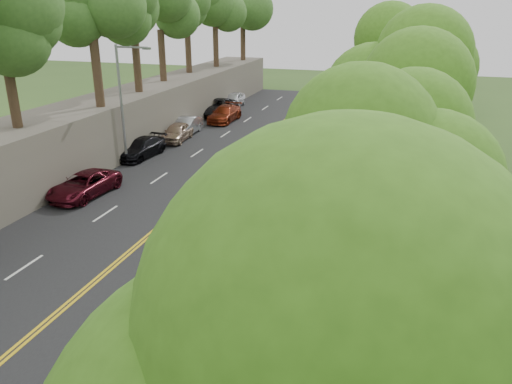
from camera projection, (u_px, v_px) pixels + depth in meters
name	position (u px, v px, depth m)	size (l,w,h in m)	color
ground	(181.00, 296.00, 18.93)	(140.00, 140.00, 0.00)	#33511E
road	(204.00, 167.00, 33.83)	(11.20, 66.00, 0.04)	black
sidewalk	(320.00, 179.00, 31.61)	(4.20, 66.00, 0.05)	gray
jersey_barrier	(285.00, 171.00, 32.16)	(0.42, 66.00, 0.60)	#70D72D
rock_embankment	(97.00, 130.00, 35.38)	(5.00, 66.00, 4.00)	#595147
chainlink_fence	(354.00, 167.00, 30.68)	(0.04, 66.00, 2.00)	slate
trees_embankment	(89.00, 2.00, 32.24)	(6.40, 66.00, 13.00)	#41742A
trees_fenceside	(404.00, 69.00, 27.91)	(7.00, 66.00, 14.00)	#498620
streetlight	(124.00, 98.00, 32.71)	(2.52, 0.22, 8.00)	gray
signpost	(166.00, 298.00, 15.25)	(0.62, 0.09, 3.10)	gray
construction_barrel	(350.00, 169.00, 31.99)	(0.54, 0.54, 0.89)	#FF4F2F
concrete_block	(288.00, 313.00, 17.16)	(1.11, 0.83, 0.74)	gray
car_2	(84.00, 185.00, 28.50)	(2.21, 4.79, 1.33)	#4D0E19
car_3	(141.00, 148.00, 35.80)	(1.89, 4.64, 1.35)	black
car_4	(177.00, 132.00, 40.06)	(1.68, 4.17, 1.42)	tan
car_5	(186.00, 126.00, 42.02)	(1.53, 4.38, 1.44)	#98999E
car_6	(218.00, 107.00, 49.29)	(2.64, 5.72, 1.59)	black
car_7	(225.00, 114.00, 46.73)	(2.04, 5.03, 1.46)	maroon
car_8	(233.00, 100.00, 53.28)	(1.84, 4.58, 1.56)	silver
painter_0	(220.00, 269.00, 19.19)	(0.78, 0.51, 1.59)	gold
painter_1	(208.00, 264.00, 19.28)	(0.66, 0.43, 1.81)	silver
painter_2	(240.00, 237.00, 21.41)	(0.93, 0.73, 1.92)	black
painter_3	(265.00, 215.00, 23.85)	(1.17, 0.67, 1.81)	#A04332
person_far	(341.00, 158.00, 33.10)	(0.91, 0.38, 1.56)	black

